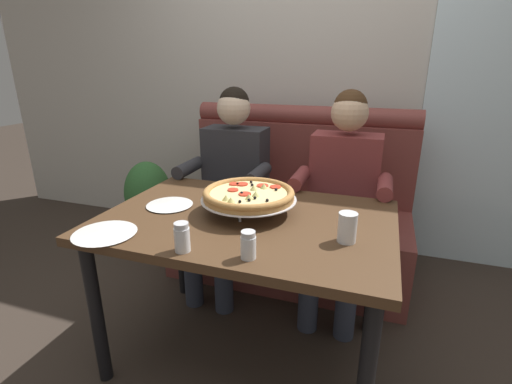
{
  "coord_description": "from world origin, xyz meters",
  "views": [
    {
      "loc": [
        0.54,
        -1.44,
        1.41
      ],
      "look_at": [
        0.02,
        0.06,
        0.85
      ],
      "focal_mm": 26.01,
      "sensor_mm": 36.0,
      "label": 1
    }
  ],
  "objects_px": {
    "diner_left": "(230,179)",
    "drinking_glass": "(347,229)",
    "diner_right": "(342,190)",
    "pizza": "(249,195)",
    "dining_table": "(247,235)",
    "shaker_parmesan": "(182,239)",
    "booth_bench": "(292,216)",
    "patio_chair": "(478,169)",
    "plate_near_right": "(170,204)",
    "potted_plant": "(149,200)",
    "plate_near_left": "(105,232)",
    "shaker_pepper_flakes": "(248,247)"
  },
  "relations": [
    {
      "from": "diner_left",
      "to": "drinking_glass",
      "type": "distance_m",
      "value": 1.1
    },
    {
      "from": "diner_right",
      "to": "pizza",
      "type": "bearing_deg",
      "value": -121.62
    },
    {
      "from": "diner_left",
      "to": "pizza",
      "type": "distance_m",
      "value": 0.69
    },
    {
      "from": "diner_left",
      "to": "dining_table",
      "type": "bearing_deg",
      "value": -61.3
    },
    {
      "from": "dining_table",
      "to": "shaker_parmesan",
      "type": "distance_m",
      "value": 0.41
    },
    {
      "from": "booth_bench",
      "to": "patio_chair",
      "type": "relative_size",
      "value": 1.82
    },
    {
      "from": "diner_left",
      "to": "shaker_parmesan",
      "type": "relative_size",
      "value": 11.38
    },
    {
      "from": "drinking_glass",
      "to": "patio_chair",
      "type": "xyz_separation_m",
      "value": [
        0.92,
        2.28,
        -0.28
      ]
    },
    {
      "from": "diner_right",
      "to": "plate_near_right",
      "type": "xyz_separation_m",
      "value": [
        -0.75,
        -0.63,
        0.05
      ]
    },
    {
      "from": "diner_right",
      "to": "plate_near_right",
      "type": "relative_size",
      "value": 5.71
    },
    {
      "from": "drinking_glass",
      "to": "potted_plant",
      "type": "distance_m",
      "value": 1.92
    },
    {
      "from": "plate_near_left",
      "to": "plate_near_right",
      "type": "xyz_separation_m",
      "value": [
        0.08,
        0.36,
        0.0
      ]
    },
    {
      "from": "booth_bench",
      "to": "pizza",
      "type": "relative_size",
      "value": 3.57
    },
    {
      "from": "diner_right",
      "to": "diner_left",
      "type": "bearing_deg",
      "value": 180.0
    },
    {
      "from": "pizza",
      "to": "patio_chair",
      "type": "bearing_deg",
      "value": 57.0
    },
    {
      "from": "booth_bench",
      "to": "plate_near_left",
      "type": "height_order",
      "value": "booth_bench"
    },
    {
      "from": "diner_left",
      "to": "plate_near_right",
      "type": "height_order",
      "value": "diner_left"
    },
    {
      "from": "patio_chair",
      "to": "potted_plant",
      "type": "bearing_deg",
      "value": -152.45
    },
    {
      "from": "shaker_parmesan",
      "to": "diner_right",
      "type": "bearing_deg",
      "value": 65.53
    },
    {
      "from": "shaker_parmesan",
      "to": "potted_plant",
      "type": "bearing_deg",
      "value": 129.76
    },
    {
      "from": "shaker_pepper_flakes",
      "to": "booth_bench",
      "type": "bearing_deg",
      "value": 96.15
    },
    {
      "from": "diner_left",
      "to": "shaker_parmesan",
      "type": "xyz_separation_m",
      "value": [
        0.24,
        -1.02,
        0.09
      ]
    },
    {
      "from": "booth_bench",
      "to": "shaker_parmesan",
      "type": "distance_m",
      "value": 1.35
    },
    {
      "from": "plate_near_left",
      "to": "patio_chair",
      "type": "height_order",
      "value": "patio_chair"
    },
    {
      "from": "diner_left",
      "to": "potted_plant",
      "type": "bearing_deg",
      "value": 164.13
    },
    {
      "from": "pizza",
      "to": "plate_near_right",
      "type": "distance_m",
      "value": 0.4
    },
    {
      "from": "dining_table",
      "to": "drinking_glass",
      "type": "xyz_separation_m",
      "value": [
        0.45,
        -0.1,
        0.14
      ]
    },
    {
      "from": "dining_table",
      "to": "plate_near_left",
      "type": "bearing_deg",
      "value": -143.6
    },
    {
      "from": "dining_table",
      "to": "plate_near_left",
      "type": "height_order",
      "value": "plate_near_left"
    },
    {
      "from": "potted_plant",
      "to": "dining_table",
      "type": "bearing_deg",
      "value": -37.19
    },
    {
      "from": "dining_table",
      "to": "diner_right",
      "type": "height_order",
      "value": "diner_right"
    },
    {
      "from": "drinking_glass",
      "to": "diner_left",
      "type": "bearing_deg",
      "value": 137.15
    },
    {
      "from": "plate_near_right",
      "to": "potted_plant",
      "type": "relative_size",
      "value": 0.32
    },
    {
      "from": "shaker_pepper_flakes",
      "to": "potted_plant",
      "type": "distance_m",
      "value": 1.81
    },
    {
      "from": "dining_table",
      "to": "plate_near_right",
      "type": "distance_m",
      "value": 0.41
    },
    {
      "from": "shaker_pepper_flakes",
      "to": "patio_chair",
      "type": "relative_size",
      "value": 0.12
    },
    {
      "from": "diner_right",
      "to": "plate_near_left",
      "type": "xyz_separation_m",
      "value": [
        -0.83,
        -1.0,
        0.05
      ]
    },
    {
      "from": "pizza",
      "to": "potted_plant",
      "type": "relative_size",
      "value": 0.63
    },
    {
      "from": "shaker_parmesan",
      "to": "patio_chair",
      "type": "height_order",
      "value": "shaker_parmesan"
    },
    {
      "from": "diner_left",
      "to": "plate_near_left",
      "type": "xyz_separation_m",
      "value": [
        -0.13,
        -1.0,
        0.05
      ]
    },
    {
      "from": "booth_bench",
      "to": "potted_plant",
      "type": "relative_size",
      "value": 2.24
    },
    {
      "from": "plate_near_left",
      "to": "booth_bench",
      "type": "bearing_deg",
      "value": 69.21
    },
    {
      "from": "booth_bench",
      "to": "diner_right",
      "type": "xyz_separation_m",
      "value": [
        0.35,
        -0.27,
        0.31
      ]
    },
    {
      "from": "shaker_parmesan",
      "to": "shaker_pepper_flakes",
      "type": "relative_size",
      "value": 1.09
    },
    {
      "from": "plate_near_right",
      "to": "drinking_glass",
      "type": "bearing_deg",
      "value": -7.45
    },
    {
      "from": "diner_right",
      "to": "drinking_glass",
      "type": "height_order",
      "value": "diner_right"
    },
    {
      "from": "diner_right",
      "to": "plate_near_right",
      "type": "height_order",
      "value": "diner_right"
    },
    {
      "from": "booth_bench",
      "to": "potted_plant",
      "type": "distance_m",
      "value": 1.15
    },
    {
      "from": "diner_left",
      "to": "pizza",
      "type": "relative_size",
      "value": 2.9
    },
    {
      "from": "shaker_parmesan",
      "to": "potted_plant",
      "type": "distance_m",
      "value": 1.67
    }
  ]
}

